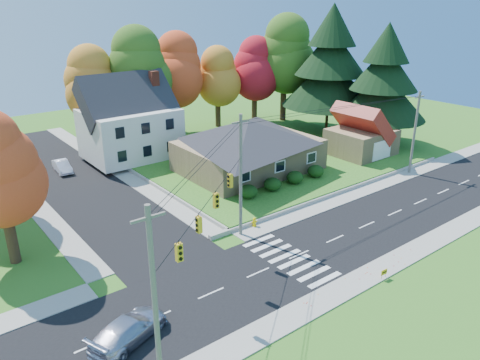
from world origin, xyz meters
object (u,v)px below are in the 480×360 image
at_px(white_car, 62,166).
at_px(fire_hydrant, 254,222).
at_px(ranch_house, 249,145).
at_px(silver_sedan, 129,329).

xyz_separation_m(white_car, fire_hydrant, (8.25, -23.30, -0.25)).
xyz_separation_m(ranch_house, silver_sedan, (-22.14, -16.88, -2.52)).
distance_m(white_car, fire_hydrant, 24.71).
bearing_deg(fire_hydrant, silver_sedan, -155.76).
distance_m(silver_sedan, white_car, 30.42).
bearing_deg(white_car, silver_sedan, -98.01).
xyz_separation_m(ranch_house, white_car, (-15.97, 12.91, -2.61)).
relative_size(silver_sedan, fire_hydrant, 5.88).
bearing_deg(white_car, fire_hydrant, -66.79).
distance_m(ranch_house, silver_sedan, 27.95).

